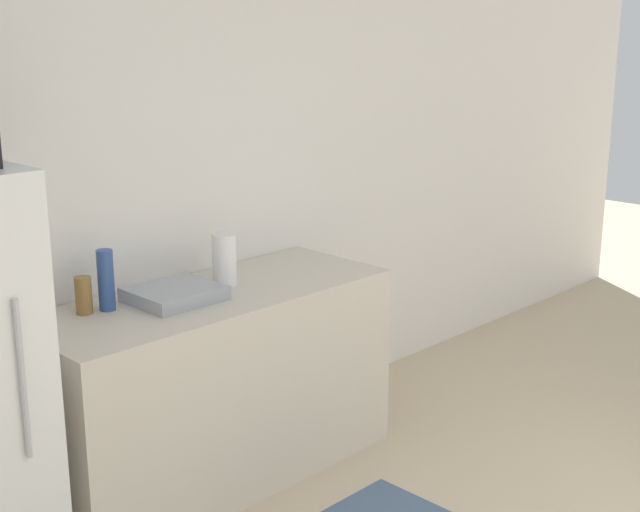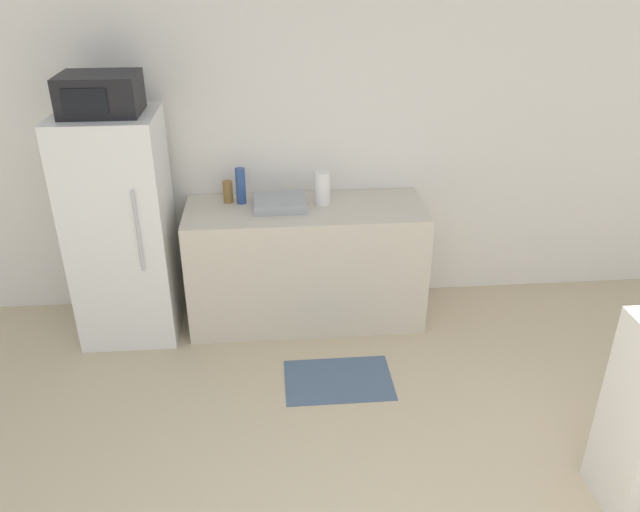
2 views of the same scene
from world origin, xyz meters
TOP-DOWN VIEW (x-y plane):
  - wall_back at (0.00, 3.22)m, footprint 8.00×0.06m
  - counter at (-0.24, 2.87)m, footprint 1.67×0.64m
  - sink_basin at (-0.41, 2.90)m, footprint 0.36×0.32m
  - bottle_tall at (-0.68, 2.99)m, footprint 0.07×0.07m
  - bottle_short at (-0.77, 3.02)m, footprint 0.07×0.07m
  - paper_towel_roll at (-0.11, 2.92)m, footprint 0.11×0.11m

SIDE VIEW (x-z plane):
  - counter at x=-0.24m, z-range 0.00..0.88m
  - sink_basin at x=-0.41m, z-range 0.88..0.94m
  - bottle_short at x=-0.77m, z-range 0.88..1.03m
  - paper_towel_roll at x=-0.11m, z-range 0.88..1.12m
  - bottle_tall at x=-0.68m, z-range 0.88..1.13m
  - wall_back at x=0.00m, z-range 0.00..2.60m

